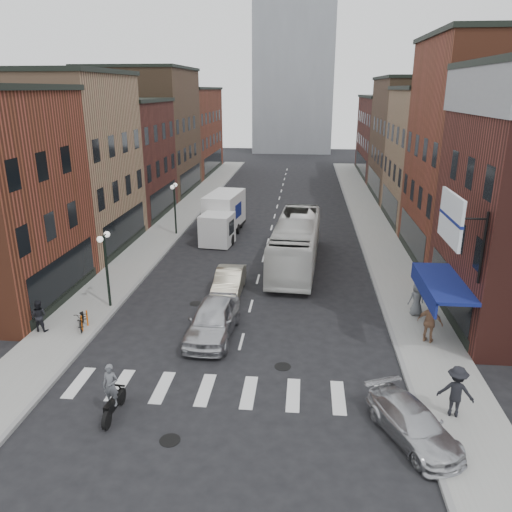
{
  "coord_description": "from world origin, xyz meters",
  "views": [
    {
      "loc": [
        2.71,
        -19.37,
        11.06
      ],
      "look_at": [
        0.07,
        7.11,
        2.13
      ],
      "focal_mm": 35.0,
      "sensor_mm": 36.0,
      "label": 1
    }
  ],
  "objects_px": {
    "ped_right_a": "(456,391)",
    "ped_right_c": "(417,299)",
    "streetlamp_near": "(105,256)",
    "bike_rack": "(84,321)",
    "ped_left_solo": "(39,316)",
    "parked_bicycle": "(82,319)",
    "box_truck": "(223,216)",
    "sedan_left_far": "(229,282)",
    "billboard_sign": "(453,220)",
    "sedan_left_near": "(213,319)",
    "motorcycle_rider": "(112,393)",
    "transit_bus": "(296,243)",
    "streetlamp_far": "(175,199)",
    "curb_car": "(413,424)",
    "ped_right_b": "(430,322)"
  },
  "relations": [
    {
      "from": "ped_right_a",
      "to": "ped_right_c",
      "type": "xyz_separation_m",
      "value": [
        0.34,
        8.3,
        -0.08
      ]
    },
    {
      "from": "ped_right_a",
      "to": "streetlamp_near",
      "type": "bearing_deg",
      "value": -11.05
    },
    {
      "from": "bike_rack",
      "to": "ped_right_c",
      "type": "relative_size",
      "value": 0.46
    },
    {
      "from": "ped_left_solo",
      "to": "parked_bicycle",
      "type": "bearing_deg",
      "value": -162.82
    },
    {
      "from": "ped_right_a",
      "to": "box_truck",
      "type": "bearing_deg",
      "value": -45.99
    },
    {
      "from": "sedan_left_far",
      "to": "parked_bicycle",
      "type": "bearing_deg",
      "value": -140.57
    },
    {
      "from": "billboard_sign",
      "to": "sedan_left_near",
      "type": "height_order",
      "value": "billboard_sign"
    },
    {
      "from": "motorcycle_rider",
      "to": "ped_left_solo",
      "type": "distance_m",
      "value": 8.22
    },
    {
      "from": "streetlamp_near",
      "to": "transit_bus",
      "type": "bearing_deg",
      "value": 38.87
    },
    {
      "from": "sedan_left_near",
      "to": "sedan_left_far",
      "type": "xyz_separation_m",
      "value": [
        -0.03,
        5.22,
        -0.15
      ]
    },
    {
      "from": "streetlamp_far",
      "to": "sedan_left_near",
      "type": "distance_m",
      "value": 17.75
    },
    {
      "from": "streetlamp_near",
      "to": "streetlamp_far",
      "type": "xyz_separation_m",
      "value": [
        0.0,
        14.0,
        0.0
      ]
    },
    {
      "from": "sedan_left_near",
      "to": "sedan_left_far",
      "type": "relative_size",
      "value": 1.17
    },
    {
      "from": "parked_bicycle",
      "to": "streetlamp_near",
      "type": "bearing_deg",
      "value": 61.36
    },
    {
      "from": "transit_bus",
      "to": "curb_car",
      "type": "distance_m",
      "value": 17.43
    },
    {
      "from": "ped_left_solo",
      "to": "streetlamp_near",
      "type": "bearing_deg",
      "value": -123.16
    },
    {
      "from": "billboard_sign",
      "to": "streetlamp_near",
      "type": "distance_m",
      "value": 16.68
    },
    {
      "from": "billboard_sign",
      "to": "bike_rack",
      "type": "distance_m",
      "value": 17.14
    },
    {
      "from": "transit_bus",
      "to": "ped_right_c",
      "type": "distance_m",
      "value": 9.64
    },
    {
      "from": "motorcycle_rider",
      "to": "ped_right_c",
      "type": "xyz_separation_m",
      "value": [
        12.29,
        9.4,
        0.04
      ]
    },
    {
      "from": "bike_rack",
      "to": "motorcycle_rider",
      "type": "bearing_deg",
      "value": -58.68
    },
    {
      "from": "billboard_sign",
      "to": "transit_bus",
      "type": "height_order",
      "value": "billboard_sign"
    },
    {
      "from": "billboard_sign",
      "to": "ped_right_a",
      "type": "xyz_separation_m",
      "value": [
        -0.44,
        -4.35,
        -5.03
      ]
    },
    {
      "from": "streetlamp_near",
      "to": "sedan_left_near",
      "type": "relative_size",
      "value": 0.82
    },
    {
      "from": "parked_bicycle",
      "to": "box_truck",
      "type": "bearing_deg",
      "value": 55.31
    },
    {
      "from": "billboard_sign",
      "to": "motorcycle_rider",
      "type": "relative_size",
      "value": 1.77
    },
    {
      "from": "sedan_left_near",
      "to": "sedan_left_far",
      "type": "height_order",
      "value": "sedan_left_near"
    },
    {
      "from": "parked_bicycle",
      "to": "ped_right_c",
      "type": "distance_m",
      "value": 16.54
    },
    {
      "from": "parked_bicycle",
      "to": "ped_right_a",
      "type": "distance_m",
      "value": 16.75
    },
    {
      "from": "sedan_left_near",
      "to": "parked_bicycle",
      "type": "bearing_deg",
      "value": -177.22
    },
    {
      "from": "streetlamp_near",
      "to": "curb_car",
      "type": "distance_m",
      "value": 16.78
    },
    {
      "from": "streetlamp_far",
      "to": "ped_right_b",
      "type": "height_order",
      "value": "streetlamp_far"
    },
    {
      "from": "ped_left_solo",
      "to": "ped_right_c",
      "type": "bearing_deg",
      "value": -166.82
    },
    {
      "from": "bike_rack",
      "to": "ped_right_c",
      "type": "height_order",
      "value": "ped_right_c"
    },
    {
      "from": "box_truck",
      "to": "billboard_sign",
      "type": "bearing_deg",
      "value": -47.93
    },
    {
      "from": "sedan_left_far",
      "to": "ped_right_b",
      "type": "height_order",
      "value": "ped_right_b"
    },
    {
      "from": "billboard_sign",
      "to": "ped_right_a",
      "type": "distance_m",
      "value": 6.67
    },
    {
      "from": "bike_rack",
      "to": "billboard_sign",
      "type": "bearing_deg",
      "value": -2.83
    },
    {
      "from": "billboard_sign",
      "to": "sedan_left_far",
      "type": "xyz_separation_m",
      "value": [
        -10.0,
        6.14,
        -5.43
      ]
    },
    {
      "from": "curb_car",
      "to": "motorcycle_rider",
      "type": "bearing_deg",
      "value": 154.38
    },
    {
      "from": "ped_right_c",
      "to": "box_truck",
      "type": "bearing_deg",
      "value": -65.17
    },
    {
      "from": "motorcycle_rider",
      "to": "ped_right_c",
      "type": "distance_m",
      "value": 15.47
    },
    {
      "from": "streetlamp_near",
      "to": "parked_bicycle",
      "type": "xyz_separation_m",
      "value": [
        -0.35,
        -2.62,
        -2.31
      ]
    },
    {
      "from": "ped_right_c",
      "to": "ped_left_solo",
      "type": "bearing_deg",
      "value": -5.65
    },
    {
      "from": "parked_bicycle",
      "to": "ped_left_solo",
      "type": "bearing_deg",
      "value": 174.25
    },
    {
      "from": "motorcycle_rider",
      "to": "parked_bicycle",
      "type": "distance_m",
      "value": 7.47
    },
    {
      "from": "curb_car",
      "to": "ped_right_a",
      "type": "xyz_separation_m",
      "value": [
        1.65,
        1.27,
        0.51
      ]
    },
    {
      "from": "sedan_left_far",
      "to": "ped_right_b",
      "type": "xyz_separation_m",
      "value": [
        9.9,
        -5.07,
        0.41
      ]
    },
    {
      "from": "sedan_left_near",
      "to": "ped_left_solo",
      "type": "xyz_separation_m",
      "value": [
        -8.21,
        -0.55,
        0.06
      ]
    },
    {
      "from": "streetlamp_far",
      "to": "box_truck",
      "type": "bearing_deg",
      "value": 1.61
    }
  ]
}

